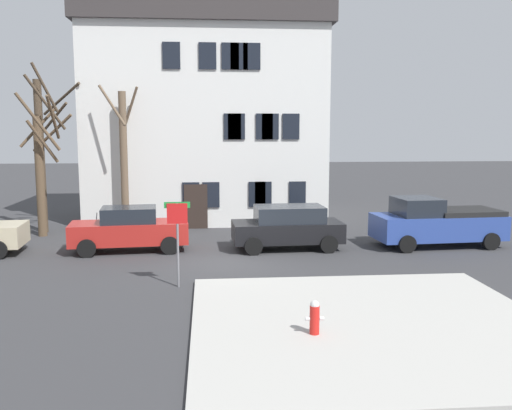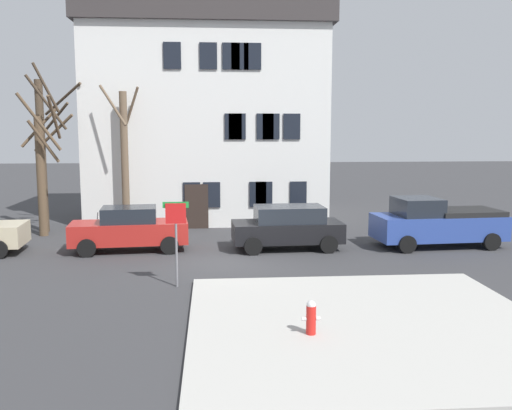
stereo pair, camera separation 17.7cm
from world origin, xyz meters
The scene contains 12 objects.
ground_plane centered at (0.00, 0.00, 0.00)m, with size 120.00×120.00×0.00m, color #38383A.
sidewalk_slab centered at (3.07, -6.91, 0.06)m, with size 8.53×8.39×0.12m, color #B7B5AD.
building_main centered at (-0.83, 10.49, 5.74)m, with size 12.24×7.64×11.32m.
tree_bare_near centered at (-8.18, 6.59, 3.81)m, with size 2.13×3.09×7.53m.
tree_bare_mid centered at (-7.99, 5.58, 3.08)m, with size 2.35×2.48×6.18m.
tree_bare_far centered at (-4.53, 6.32, 3.41)m, with size 2.29×2.32×6.61m.
car_red_sedan centered at (-3.80, 2.09, 0.86)m, with size 4.56×2.23×1.71m.
car_black_wagon centered at (2.33, 1.96, 0.89)m, with size 4.32×2.23×1.70m.
pickup_truck_blue centered at (8.36, 1.98, 0.96)m, with size 5.21×2.55×1.98m.
fire_hydrant centered at (1.56, -7.57, 0.52)m, with size 0.42×0.22×0.78m.
street_sign_pole centered at (-1.69, -3.08, 1.80)m, with size 0.76×0.07×2.56m.
bicycle_leaning centered at (-5.49, 5.49, 0.37)m, with size 1.68×0.59×1.03m.
Camera 2 is at (-0.62, -19.46, 4.67)m, focal length 39.27 mm.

